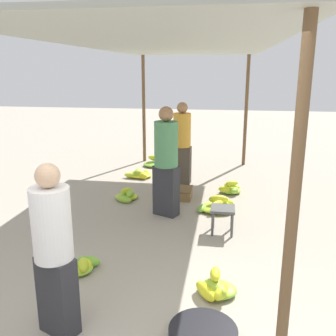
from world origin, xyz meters
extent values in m
cylinder|color=brown|center=(1.25, 0.30, 1.31)|extent=(0.08, 0.08, 2.63)
cylinder|color=brown|center=(-1.25, 7.14, 1.31)|extent=(0.08, 0.08, 2.63)
cylinder|color=brown|center=(1.25, 7.14, 1.31)|extent=(0.08, 0.08, 2.63)
cube|color=#9EA399|center=(0.00, 3.72, 2.65)|extent=(2.91, 7.24, 0.04)
cube|color=#2D2D33|center=(-0.60, 0.66, 0.36)|extent=(0.40, 0.32, 0.73)
cylinder|color=white|center=(-0.60, 0.66, 1.04)|extent=(0.44, 0.44, 0.63)
sphere|color=tan|center=(-0.60, 0.66, 1.46)|extent=(0.21, 0.21, 0.21)
cube|color=#4C4C4C|center=(0.80, 3.02, 0.36)|extent=(0.34, 0.34, 0.04)
cylinder|color=#4C4C4C|center=(0.67, 2.88, 0.17)|extent=(0.04, 0.04, 0.34)
cylinder|color=#4C4C4C|center=(0.94, 2.88, 0.17)|extent=(0.04, 0.04, 0.34)
cylinder|color=#4C4C4C|center=(0.67, 3.16, 0.17)|extent=(0.04, 0.04, 0.34)
cylinder|color=#4C4C4C|center=(0.94, 3.16, 0.17)|extent=(0.04, 0.04, 0.34)
cylinder|color=black|center=(0.68, 0.73, 0.06)|extent=(0.60, 0.60, 0.12)
ellipsoid|color=#A0C42F|center=(-0.84, 1.52, 0.06)|extent=(0.26, 0.19, 0.13)
ellipsoid|color=#95C031|center=(-0.93, 1.60, 0.10)|extent=(0.33, 0.23, 0.15)
ellipsoid|color=#BDD02A|center=(-0.76, 1.63, 0.11)|extent=(0.21, 0.30, 0.13)
ellipsoid|color=#CCD628|center=(-0.77, 1.75, 0.07)|extent=(0.24, 0.31, 0.12)
ellipsoid|color=#75B337|center=(-0.76, 1.78, 0.07)|extent=(0.30, 0.15, 0.14)
ellipsoid|color=#8DBD33|center=(-0.86, 1.64, 0.05)|extent=(0.41, 0.36, 0.10)
ellipsoid|color=#8ABB33|center=(-0.64, 6.58, 0.07)|extent=(0.33, 0.14, 0.10)
ellipsoid|color=yellow|center=(-0.94, 6.73, 0.18)|extent=(0.36, 0.33, 0.09)
ellipsoid|color=#B1CB2D|center=(-0.79, 6.69, 0.13)|extent=(0.32, 0.22, 0.14)
ellipsoid|color=#87BA34|center=(-0.92, 6.72, 0.18)|extent=(0.30, 0.28, 0.14)
ellipsoid|color=#93BF32|center=(-0.87, 6.71, 0.20)|extent=(0.33, 0.26, 0.12)
ellipsoid|color=#BFD12A|center=(-0.94, 6.67, 0.21)|extent=(0.24, 0.14, 0.12)
ellipsoid|color=#80B835|center=(-0.87, 6.63, 0.05)|extent=(0.59, 0.52, 0.10)
ellipsoid|color=#87BA34|center=(-0.86, 4.16, 0.13)|extent=(0.16, 0.34, 0.14)
ellipsoid|color=#C2D229|center=(-0.97, 4.24, 0.07)|extent=(0.23, 0.21, 0.12)
ellipsoid|color=#73B237|center=(-0.96, 4.19, 0.07)|extent=(0.20, 0.35, 0.15)
ellipsoid|color=#88BB34|center=(-0.94, 4.02, 0.06)|extent=(0.35, 0.25, 0.12)
ellipsoid|color=#CBD628|center=(-0.94, 4.20, 0.16)|extent=(0.22, 0.25, 0.11)
ellipsoid|color=#ADCA2D|center=(-0.94, 4.21, 0.05)|extent=(0.42, 0.37, 0.10)
ellipsoid|color=#9EC330|center=(-1.05, 5.55, 0.11)|extent=(0.24, 0.19, 0.15)
ellipsoid|color=#BDD02A|center=(-1.18, 5.53, 0.07)|extent=(0.35, 0.18, 0.11)
ellipsoid|color=#CBD528|center=(-0.92, 5.83, 0.05)|extent=(0.21, 0.25, 0.11)
ellipsoid|color=#9CC330|center=(-1.10, 5.77, 0.09)|extent=(0.16, 0.27, 0.13)
ellipsoid|color=yellow|center=(-0.94, 5.50, 0.07)|extent=(0.29, 0.26, 0.14)
ellipsoid|color=#B5CD2C|center=(-1.14, 5.63, 0.07)|extent=(0.26, 0.33, 0.14)
ellipsoid|color=yellow|center=(-1.03, 5.65, 0.05)|extent=(0.53, 0.46, 0.10)
ellipsoid|color=#C3D229|center=(0.72, 1.34, 0.09)|extent=(0.34, 0.28, 0.11)
ellipsoid|color=#9CC330|center=(0.76, 1.39, 0.13)|extent=(0.31, 0.32, 0.12)
ellipsoid|color=yellow|center=(0.66, 1.36, 0.09)|extent=(0.28, 0.34, 0.15)
ellipsoid|color=yellow|center=(0.82, 1.35, 0.10)|extent=(0.20, 0.30, 0.15)
ellipsoid|color=yellow|center=(0.75, 1.47, 0.23)|extent=(0.11, 0.23, 0.12)
ellipsoid|color=#C3D229|center=(0.76, 1.36, 0.06)|extent=(0.30, 0.16, 0.10)
ellipsoid|color=#84B934|center=(0.78, 1.47, 0.05)|extent=(0.42, 0.36, 0.10)
ellipsoid|color=yellow|center=(0.95, 5.01, 0.09)|extent=(0.36, 0.29, 0.11)
ellipsoid|color=#84B934|center=(1.01, 4.75, 0.09)|extent=(0.20, 0.28, 0.12)
ellipsoid|color=#CED727|center=(0.84, 4.77, 0.10)|extent=(0.28, 0.16, 0.13)
ellipsoid|color=#C5D329|center=(0.95, 4.83, 0.20)|extent=(0.28, 0.23, 0.11)
ellipsoid|color=#95C031|center=(0.93, 4.85, 0.05)|extent=(0.40, 0.35, 0.10)
ellipsoid|color=yellow|center=(0.85, 4.08, 0.07)|extent=(0.28, 0.18, 0.14)
ellipsoid|color=yellow|center=(0.71, 3.78, 0.16)|extent=(0.25, 0.28, 0.10)
ellipsoid|color=#96C031|center=(0.80, 4.01, 0.07)|extent=(0.30, 0.30, 0.15)
ellipsoid|color=#73B238|center=(0.46, 3.82, 0.05)|extent=(0.21, 0.33, 0.11)
ellipsoid|color=yellow|center=(0.72, 3.92, 0.19)|extent=(0.34, 0.17, 0.15)
ellipsoid|color=#ABC92E|center=(0.71, 3.88, 0.05)|extent=(0.60, 0.53, 0.10)
cube|color=olive|center=(-0.01, 4.43, 0.08)|extent=(0.46, 0.46, 0.16)
cube|color=brown|center=(-0.01, 4.43, 0.17)|extent=(0.48, 0.48, 0.02)
cube|color=#2D2D33|center=(-0.11, 3.58, 0.41)|extent=(0.44, 0.35, 0.81)
cylinder|color=#4C8C59|center=(-0.11, 3.58, 1.17)|extent=(0.49, 0.49, 0.71)
sphere|color=#9E704C|center=(-0.11, 3.58, 1.63)|extent=(0.23, 0.23, 0.23)
cube|color=#4C4238|center=(-0.07, 5.34, 0.39)|extent=(0.39, 0.24, 0.78)
cylinder|color=gold|center=(-0.07, 5.34, 1.11)|extent=(0.39, 0.39, 0.67)
sphere|color=#9E704C|center=(-0.07, 5.34, 1.56)|extent=(0.22, 0.22, 0.22)
camera|label=1|loc=(0.81, -2.05, 2.29)|focal=40.00mm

